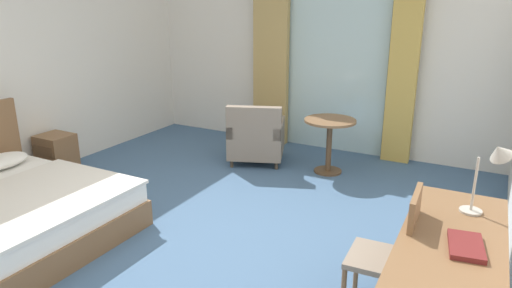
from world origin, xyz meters
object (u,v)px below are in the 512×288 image
object	(u,v)px
nightstand	(57,155)
writing_desk	(451,249)
desk_chair	(393,250)
round_cafe_table	(330,134)
closed_book	(466,246)
bed	(6,209)
desk_lamp	(494,161)
armchair_by_window	(256,138)

from	to	relation	value
nightstand	writing_desk	bearing A→B (deg)	-10.24
desk_chair	round_cafe_table	xyz separation A→B (m)	(-1.34, 2.49, -0.01)
desk_chair	closed_book	xyz separation A→B (m)	(0.44, -0.19, 0.24)
bed	closed_book	xyz separation A→B (m)	(3.86, 0.33, 0.50)
desk_lamp	round_cafe_table	distance (m)	2.83
closed_book	round_cafe_table	bearing A→B (deg)	114.53
writing_desk	desk_lamp	distance (m)	0.69
closed_book	armchair_by_window	xyz separation A→B (m)	(-2.77, 2.58, -0.43)
nightstand	writing_desk	size ratio (longest dim) A/B	0.34
bed	armchair_by_window	world-z (taller)	bed
writing_desk	desk_lamp	world-z (taller)	desk_lamp
armchair_by_window	round_cafe_table	distance (m)	1.02
desk_chair	armchair_by_window	size ratio (longest dim) A/B	1.02
writing_desk	closed_book	bearing A→B (deg)	-55.65
writing_desk	desk_chair	size ratio (longest dim) A/B	1.59
bed	nightstand	bearing A→B (deg)	124.59
desk_lamp	armchair_by_window	world-z (taller)	desk_lamp
closed_book	round_cafe_table	size ratio (longest dim) A/B	0.47
bed	nightstand	world-z (taller)	bed
desk_chair	closed_book	world-z (taller)	desk_chair
writing_desk	round_cafe_table	distance (m)	3.07
desk_lamp	round_cafe_table	xyz separation A→B (m)	(-1.85, 2.05, -0.59)
writing_desk	desk_chair	xyz separation A→B (m)	(-0.36, 0.07, -0.14)
bed	armchair_by_window	size ratio (longest dim) A/B	2.11
nightstand	bed	bearing A→B (deg)	-55.41
bed	desk_chair	size ratio (longest dim) A/B	2.07
nightstand	desk_chair	size ratio (longest dim) A/B	0.55
nightstand	desk_chair	world-z (taller)	desk_chair
desk_chair	armchair_by_window	bearing A→B (deg)	134.37
bed	nightstand	xyz separation A→B (m)	(-0.89, 1.29, 0.00)
nightstand	closed_book	xyz separation A→B (m)	(4.75, -0.96, 0.50)
bed	round_cafe_table	bearing A→B (deg)	55.30
round_cafe_table	armchair_by_window	bearing A→B (deg)	-174.50
closed_book	armchair_by_window	bearing A→B (deg)	128.02
bed	armchair_by_window	xyz separation A→B (m)	(1.08, 2.91, 0.08)
writing_desk	bed	bearing A→B (deg)	-173.21
writing_desk	closed_book	xyz separation A→B (m)	(0.08, -0.12, 0.10)
desk_chair	desk_lamp	distance (m)	0.89
bed	writing_desk	xyz separation A→B (m)	(3.78, 0.45, 0.40)
bed	desk_lamp	distance (m)	4.13
closed_book	round_cafe_table	distance (m)	3.22
desk_chair	desk_lamp	world-z (taller)	desk_lamp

